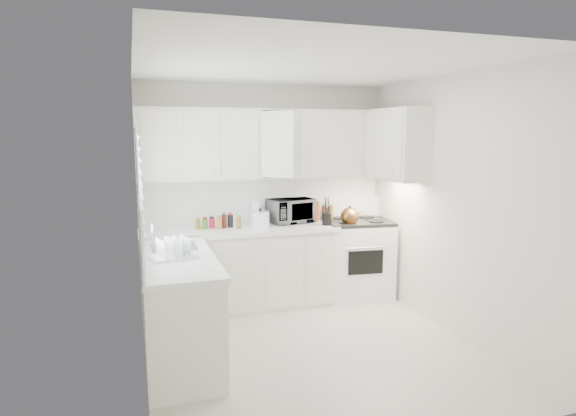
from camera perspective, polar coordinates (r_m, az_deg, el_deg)
name	(u,v)px	position (r m, az deg, el deg)	size (l,w,h in m)	color
floor	(311,349)	(4.80, 2.67, -16.17)	(3.20, 3.20, 0.00)	beige
ceiling	(313,66)	(4.39, 2.92, 16.30)	(3.20, 3.20, 0.00)	white
wall_back	(265,193)	(5.92, -2.68, 1.75)	(3.00, 3.00, 0.00)	silver
wall_front	(406,256)	(3.00, 13.67, -5.47)	(3.00, 3.00, 0.00)	silver
wall_left	(139,223)	(4.14, -17.06, -1.71)	(3.20, 3.20, 0.00)	silver
wall_right	(452,206)	(5.13, 18.66, 0.20)	(3.20, 3.20, 0.00)	silver
window_blinds	(140,188)	(4.45, -17.02, 2.27)	(0.06, 0.96, 1.06)	white
lower_cabinets_back	(240,270)	(5.72, -5.62, -7.25)	(2.22, 0.60, 0.90)	silver
lower_cabinets_left	(178,310)	(4.57, -12.77, -11.62)	(0.60, 1.60, 0.90)	silver
countertop_back	(240,230)	(5.59, -5.67, -2.60)	(2.24, 0.64, 0.05)	white
countertop_left	(178,259)	(4.43, -12.85, -5.84)	(0.64, 1.62, 0.05)	white
backsplash_back	(266,199)	(5.92, -2.65, 1.02)	(2.98, 0.02, 0.55)	white
backsplash_left	(141,228)	(4.35, -16.93, -2.21)	(0.02, 1.60, 0.55)	white
upper_cabinets_back	(269,178)	(5.74, -2.26, 3.54)	(3.00, 0.33, 0.80)	silver
upper_cabinets_right	(396,179)	(5.70, 12.52, 3.29)	(0.33, 0.90, 0.80)	silver
sink	(174,235)	(4.73, -13.29, -3.10)	(0.42, 0.38, 0.30)	gray
stove	(357,248)	(6.12, 8.05, -4.62)	(0.80, 0.66, 1.23)	white
tea_kettle	(350,215)	(5.81, 7.24, -0.82)	(0.26, 0.22, 0.24)	brown
frying_pan	(364,217)	(6.27, 8.97, -1.07)	(0.24, 0.41, 0.04)	black
microwave	(291,208)	(5.87, 0.34, 0.00)	(0.52, 0.29, 0.35)	gray
rice_cooker	(260,218)	(5.63, -3.29, -1.13)	(0.21, 0.21, 0.21)	white
paper_towel	(256,213)	(5.77, -3.73, -0.61)	(0.12, 0.12, 0.27)	white
utensil_crock	(327,211)	(5.72, 4.58, -0.31)	(0.12, 0.12, 0.35)	black
dish_rack	(172,247)	(4.33, -13.43, -4.46)	(0.37, 0.27, 0.20)	white
spice_left_0	(198,223)	(5.63, -10.55, -1.70)	(0.06, 0.06, 0.13)	olive
spice_left_1	(206,224)	(5.55, -9.66, -1.83)	(0.06, 0.06, 0.13)	#427828
spice_left_2	(211,222)	(5.65, -9.04, -1.63)	(0.06, 0.06, 0.13)	red
spice_left_3	(219,223)	(5.57, -8.14, -1.75)	(0.06, 0.06, 0.13)	#BB752C
spice_left_4	(224,221)	(5.67, -7.55, -1.55)	(0.06, 0.06, 0.13)	#4D2016
spice_left_5	(232,222)	(5.60, -6.62, -1.67)	(0.06, 0.06, 0.13)	black
spice_left_6	(237,220)	(5.70, -6.06, -1.47)	(0.06, 0.06, 0.13)	olive
sauce_right_0	(314,213)	(6.00, 3.04, -0.62)	(0.06, 0.06, 0.19)	red
sauce_right_1	(320,214)	(5.97, 3.74, -0.68)	(0.06, 0.06, 0.19)	#BB752C
sauce_right_2	(322,213)	(6.04, 4.02, -0.56)	(0.06, 0.06, 0.19)	#4D2016
sauce_right_3	(328,213)	(6.01, 4.72, -0.62)	(0.06, 0.06, 0.19)	black
sauce_right_4	(330,212)	(6.09, 4.98, -0.51)	(0.06, 0.06, 0.19)	olive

